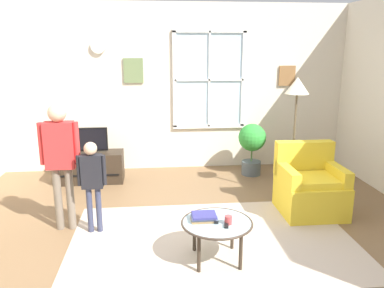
{
  "coord_description": "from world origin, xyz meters",
  "views": [
    {
      "loc": [
        -0.37,
        -3.89,
        2.06
      ],
      "look_at": [
        0.07,
        0.52,
        0.94
      ],
      "focal_mm": 36.08,
      "sensor_mm": 36.0,
      "label": 1
    }
  ],
  "objects_px": {
    "coffee_table": "(217,225)",
    "cup": "(228,220)",
    "tv_stand": "(90,167)",
    "book_stack": "(204,217)",
    "potted_plant_by_window": "(252,144)",
    "remote_near_cup": "(227,224)",
    "armchair": "(310,187)",
    "person_black_shirt": "(92,177)",
    "person_red_shirt": "(60,153)",
    "television": "(88,140)",
    "remote_near_books": "(216,220)",
    "floor_lamp": "(297,98)"
  },
  "relations": [
    {
      "from": "television",
      "to": "coffee_table",
      "type": "distance_m",
      "value": 2.97
    },
    {
      "from": "person_red_shirt",
      "to": "tv_stand",
      "type": "bearing_deg",
      "value": 88.72
    },
    {
      "from": "armchair",
      "to": "remote_near_books",
      "type": "height_order",
      "value": "armchair"
    },
    {
      "from": "coffee_table",
      "to": "cup",
      "type": "relative_size",
      "value": 8.63
    },
    {
      "from": "tv_stand",
      "to": "cup",
      "type": "bearing_deg",
      "value": -56.21
    },
    {
      "from": "coffee_table",
      "to": "remote_near_books",
      "type": "height_order",
      "value": "remote_near_books"
    },
    {
      "from": "tv_stand",
      "to": "person_black_shirt",
      "type": "xyz_separation_m",
      "value": [
        0.31,
        -1.75,
        0.43
      ]
    },
    {
      "from": "tv_stand",
      "to": "cup",
      "type": "distance_m",
      "value": 3.06
    },
    {
      "from": "armchair",
      "to": "cup",
      "type": "xyz_separation_m",
      "value": [
        -1.27,
        -1.09,
        0.12
      ]
    },
    {
      "from": "tv_stand",
      "to": "person_red_shirt",
      "type": "relative_size",
      "value": 0.7
    },
    {
      "from": "floor_lamp",
      "to": "book_stack",
      "type": "bearing_deg",
      "value": -133.59
    },
    {
      "from": "armchair",
      "to": "remote_near_cup",
      "type": "relative_size",
      "value": 6.21
    },
    {
      "from": "armchair",
      "to": "person_red_shirt",
      "type": "distance_m",
      "value": 3.07
    },
    {
      "from": "person_black_shirt",
      "to": "remote_near_books",
      "type": "bearing_deg",
      "value": -29.2
    },
    {
      "from": "remote_near_cup",
      "to": "person_black_shirt",
      "type": "distance_m",
      "value": 1.61
    },
    {
      "from": "coffee_table",
      "to": "cup",
      "type": "xyz_separation_m",
      "value": [
        0.1,
        -0.05,
        0.07
      ]
    },
    {
      "from": "armchair",
      "to": "book_stack",
      "type": "distance_m",
      "value": 1.79
    },
    {
      "from": "television",
      "to": "person_red_shirt",
      "type": "xyz_separation_m",
      "value": [
        -0.04,
        -1.63,
        0.24
      ]
    },
    {
      "from": "book_stack",
      "to": "person_black_shirt",
      "type": "height_order",
      "value": "person_black_shirt"
    },
    {
      "from": "person_black_shirt",
      "to": "television",
      "type": "bearing_deg",
      "value": 100.15
    },
    {
      "from": "armchair",
      "to": "remote_near_books",
      "type": "relative_size",
      "value": 6.21
    },
    {
      "from": "book_stack",
      "to": "person_red_shirt",
      "type": "distance_m",
      "value": 1.78
    },
    {
      "from": "person_red_shirt",
      "to": "coffee_table",
      "type": "bearing_deg",
      "value": -27.62
    },
    {
      "from": "book_stack",
      "to": "person_black_shirt",
      "type": "bearing_deg",
      "value": 149.42
    },
    {
      "from": "armchair",
      "to": "tv_stand",
      "type": "bearing_deg",
      "value": 153.92
    },
    {
      "from": "book_stack",
      "to": "potted_plant_by_window",
      "type": "bearing_deg",
      "value": 66.07
    },
    {
      "from": "person_red_shirt",
      "to": "floor_lamp",
      "type": "bearing_deg",
      "value": 13.39
    },
    {
      "from": "television",
      "to": "cup",
      "type": "bearing_deg",
      "value": -56.19
    },
    {
      "from": "television",
      "to": "book_stack",
      "type": "height_order",
      "value": "television"
    },
    {
      "from": "remote_near_cup",
      "to": "armchair",
      "type": "bearing_deg",
      "value": 40.98
    },
    {
      "from": "coffee_table",
      "to": "person_red_shirt",
      "type": "bearing_deg",
      "value": 152.38
    },
    {
      "from": "remote_near_cup",
      "to": "potted_plant_by_window",
      "type": "distance_m",
      "value": 2.82
    },
    {
      "from": "book_stack",
      "to": "potted_plant_by_window",
      "type": "height_order",
      "value": "potted_plant_by_window"
    },
    {
      "from": "armchair",
      "to": "potted_plant_by_window",
      "type": "xyz_separation_m",
      "value": [
        -0.36,
        1.54,
        0.2
      ]
    },
    {
      "from": "coffee_table",
      "to": "television",
      "type": "bearing_deg",
      "value": 122.72
    },
    {
      "from": "coffee_table",
      "to": "cup",
      "type": "bearing_deg",
      "value": -26.57
    },
    {
      "from": "armchair",
      "to": "potted_plant_by_window",
      "type": "bearing_deg",
      "value": 103.31
    },
    {
      "from": "remote_near_books",
      "to": "tv_stand",
      "type": "bearing_deg",
      "value": 122.84
    },
    {
      "from": "tv_stand",
      "to": "armchair",
      "type": "xyz_separation_m",
      "value": [
        2.97,
        -1.45,
        0.09
      ]
    },
    {
      "from": "tv_stand",
      "to": "potted_plant_by_window",
      "type": "xyz_separation_m",
      "value": [
        2.6,
        0.09,
        0.29
      ]
    },
    {
      "from": "coffee_table",
      "to": "remote_near_cup",
      "type": "height_order",
      "value": "remote_near_cup"
    },
    {
      "from": "armchair",
      "to": "person_black_shirt",
      "type": "distance_m",
      "value": 2.69
    },
    {
      "from": "remote_near_cup",
      "to": "person_red_shirt",
      "type": "relative_size",
      "value": 0.1
    },
    {
      "from": "tv_stand",
      "to": "person_black_shirt",
      "type": "bearing_deg",
      "value": -79.86
    },
    {
      "from": "coffee_table",
      "to": "person_red_shirt",
      "type": "height_order",
      "value": "person_red_shirt"
    },
    {
      "from": "cup",
      "to": "person_black_shirt",
      "type": "bearing_deg",
      "value": 150.35
    },
    {
      "from": "book_stack",
      "to": "floor_lamp",
      "type": "xyz_separation_m",
      "value": [
        1.43,
        1.51,
        0.96
      ]
    },
    {
      "from": "tv_stand",
      "to": "person_red_shirt",
      "type": "bearing_deg",
      "value": -91.28
    },
    {
      "from": "potted_plant_by_window",
      "to": "floor_lamp",
      "type": "xyz_separation_m",
      "value": [
        0.31,
        -1.02,
        0.88
      ]
    },
    {
      "from": "remote_near_cup",
      "to": "tv_stand",
      "type": "bearing_deg",
      "value": 123.13
    }
  ]
}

